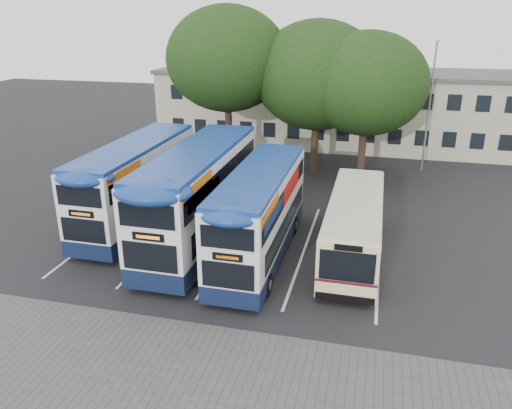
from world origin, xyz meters
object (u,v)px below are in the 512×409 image
at_px(bus_dd_mid, 200,192).
at_px(bus_single, 355,222).
at_px(tree_mid, 317,75).
at_px(bus_dd_right, 260,210).
at_px(bus_dd_left, 137,180).
at_px(tree_right, 367,84).
at_px(lamp_post, 430,100).
at_px(tree_left, 227,59).

xyz_separation_m(bus_dd_mid, bus_single, (7.43, 0.34, -0.99)).
bearing_deg(tree_mid, bus_dd_mid, -106.36).
xyz_separation_m(tree_mid, bus_dd_right, (-0.59, -13.99, -4.44)).
xyz_separation_m(tree_mid, bus_dd_left, (-7.90, -11.56, -4.33)).
relative_size(tree_right, bus_dd_right, 0.97).
relative_size(bus_dd_left, bus_dd_right, 1.05).
relative_size(lamp_post, bus_dd_left, 0.86).
bearing_deg(bus_single, tree_mid, 105.84).
bearing_deg(bus_dd_left, bus_single, -5.70).
distance_m(tree_left, bus_dd_right, 15.58).
distance_m(tree_right, bus_dd_right, 14.15).
distance_m(tree_mid, bus_dd_right, 14.69).
bearing_deg(bus_dd_mid, tree_left, 100.63).
height_order(tree_left, bus_dd_left, tree_left).
height_order(tree_left, bus_single, tree_left).
relative_size(tree_right, bus_single, 1.03).
height_order(lamp_post, bus_dd_mid, lamp_post).
bearing_deg(bus_dd_right, tree_left, 112.51).
xyz_separation_m(tree_mid, bus_dd_mid, (-3.83, -13.04, -4.15)).
bearing_deg(tree_mid, bus_dd_left, -124.34).
relative_size(lamp_post, bus_dd_right, 0.90).
relative_size(tree_left, tree_right, 1.16).
distance_m(tree_left, tree_right, 9.63).
height_order(tree_mid, bus_single, tree_mid).
bearing_deg(bus_dd_right, bus_dd_left, 161.59).
bearing_deg(bus_dd_left, tree_left, 81.21).
bearing_deg(bus_single, bus_dd_right, -163.00).
distance_m(lamp_post, bus_single, 15.70).
bearing_deg(tree_left, bus_dd_left, -98.79).
distance_m(bus_dd_mid, bus_dd_right, 3.38).
relative_size(tree_mid, tree_right, 1.07).
bearing_deg(bus_dd_left, lamp_post, 41.38).
bearing_deg(lamp_post, bus_dd_left, -138.62).
distance_m(lamp_post, tree_left, 14.26).
bearing_deg(tree_right, bus_dd_mid, -120.85).
bearing_deg(bus_dd_right, bus_single, 17.00).
relative_size(lamp_post, bus_single, 0.95).
bearing_deg(bus_dd_left, tree_mid, 55.66).
bearing_deg(tree_right, tree_mid, 162.68).
height_order(tree_left, bus_dd_mid, tree_left).
relative_size(lamp_post, tree_left, 0.80).
height_order(bus_dd_mid, bus_single, bus_dd_mid).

